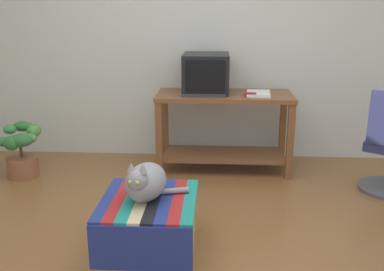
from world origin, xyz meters
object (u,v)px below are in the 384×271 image
at_px(cat, 145,182).
at_px(stapler, 250,95).
at_px(tv_monitor, 206,73).
at_px(desk, 224,119).
at_px(keyboard, 203,95).
at_px(book, 258,93).
at_px(potted_plant, 22,152).
at_px(ottoman_with_blanket, 149,225).

bearing_deg(cat, stapler, 74.44).
height_order(cat, stapler, stapler).
height_order(tv_monitor, cat, tv_monitor).
bearing_deg(desk, keyboard, -146.77).
xyz_separation_m(desk, tv_monitor, (-0.18, 0.08, 0.42)).
xyz_separation_m(tv_monitor, cat, (-0.33, -1.65, -0.44)).
bearing_deg(stapler, book, -37.92).
distance_m(desk, book, 0.40).
relative_size(keyboard, stapler, 3.64).
xyz_separation_m(desk, stapler, (0.23, -0.15, 0.26)).
height_order(cat, potted_plant, cat).
distance_m(tv_monitor, book, 0.53).
bearing_deg(keyboard, potted_plant, -174.50).
relative_size(desk, ottoman_with_blanket, 1.87).
xyz_separation_m(tv_monitor, stapler, (0.41, -0.23, -0.16)).
height_order(desk, tv_monitor, tv_monitor).
distance_m(desk, ottoman_with_blanket, 1.66).
distance_m(book, cat, 1.75).
bearing_deg(potted_plant, ottoman_with_blanket, -42.03).
xyz_separation_m(book, potted_plant, (-2.18, -0.27, -0.52)).
distance_m(tv_monitor, keyboard, 0.27).
height_order(book, ottoman_with_blanket, book).
bearing_deg(book, potted_plant, -169.01).
xyz_separation_m(keyboard, cat, (-0.31, -1.44, -0.27)).
distance_m(keyboard, stapler, 0.42).
bearing_deg(ottoman_with_blanket, keyboard, 78.30).
bearing_deg(cat, potted_plant, 149.24).
xyz_separation_m(potted_plant, stapler, (2.10, 0.16, 0.53)).
distance_m(book, ottoman_with_blanket, 1.81).
xyz_separation_m(desk, potted_plant, (-1.87, -0.31, -0.27)).
xyz_separation_m(cat, potted_plant, (-1.37, 1.25, -0.25)).
relative_size(tv_monitor, keyboard, 1.23).
bearing_deg(tv_monitor, potted_plant, -166.93).
bearing_deg(stapler, ottoman_with_blanket, 153.37).
height_order(tv_monitor, potted_plant, tv_monitor).
height_order(desk, book, book).
bearing_deg(book, keyboard, -166.50).
relative_size(desk, book, 4.51).
xyz_separation_m(keyboard, ottoman_with_blanket, (-0.30, -1.43, -0.57)).
distance_m(tv_monitor, potted_plant, 1.87).
height_order(keyboard, potted_plant, keyboard).
xyz_separation_m(keyboard, potted_plant, (-1.68, -0.19, -0.52)).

